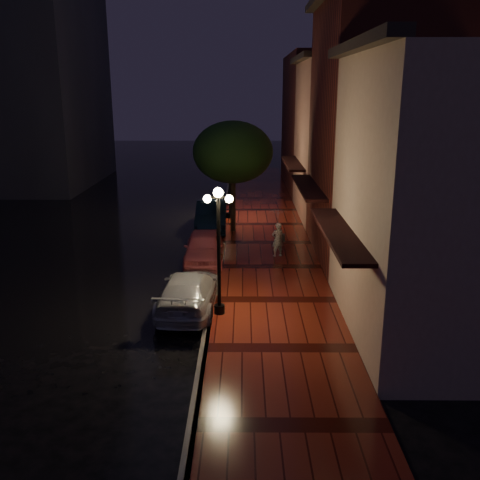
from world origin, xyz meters
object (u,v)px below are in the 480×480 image
(navy_car, at_px, (212,216))
(woman_with_umbrella, at_px, (278,225))
(streetlamp_near, at_px, (219,244))
(pink_car, at_px, (204,247))
(silver_car, at_px, (189,291))
(streetlamp_far, at_px, (230,177))
(parking_meter, at_px, (219,258))
(street_tree, at_px, (233,154))

(navy_car, xyz_separation_m, woman_with_umbrella, (3.30, -5.39, 0.82))
(streetlamp_near, height_order, pink_car, streetlamp_near)
(streetlamp_near, relative_size, woman_with_umbrella, 1.97)
(navy_car, bearing_deg, silver_car, -91.75)
(navy_car, bearing_deg, streetlamp_far, 64.98)
(silver_car, distance_m, parking_meter, 3.39)
(street_tree, xyz_separation_m, navy_car, (-1.21, 0.87, -3.47))
(streetlamp_far, xyz_separation_m, silver_car, (-1.09, -13.32, -1.92))
(streetlamp_near, distance_m, pink_car, 6.32)
(streetlamp_near, height_order, navy_car, streetlamp_near)
(silver_car, bearing_deg, streetlamp_near, 151.10)
(street_tree, height_order, woman_with_umbrella, street_tree)
(streetlamp_near, height_order, streetlamp_far, same)
(woman_with_umbrella, bearing_deg, navy_car, -80.35)
(street_tree, bearing_deg, parking_meter, -93.73)
(navy_car, xyz_separation_m, parking_meter, (0.75, -7.91, 0.09))
(pink_car, bearing_deg, woman_with_umbrella, 7.60)
(street_tree, relative_size, pink_car, 1.39)
(streetlamp_near, distance_m, streetlamp_far, 14.00)
(streetlamp_far, xyz_separation_m, navy_car, (-0.95, -2.14, -1.83))
(woman_with_umbrella, bearing_deg, parking_meter, 22.81)
(parking_meter, bearing_deg, pink_car, 122.45)
(streetlamp_near, bearing_deg, navy_car, 94.58)
(streetlamp_far, bearing_deg, parking_meter, -91.14)
(pink_car, height_order, parking_meter, pink_car)
(streetlamp_near, xyz_separation_m, navy_car, (-0.95, 11.86, -1.83))
(pink_car, distance_m, parking_meter, 2.14)
(streetlamp_far, height_order, navy_car, streetlamp_far)
(streetlamp_far, distance_m, pink_car, 8.32)
(silver_car, xyz_separation_m, woman_with_umbrella, (3.44, 5.79, 0.91))
(streetlamp_far, height_order, silver_car, streetlamp_far)
(streetlamp_near, height_order, parking_meter, streetlamp_near)
(streetlamp_near, bearing_deg, woman_with_umbrella, 70.02)
(pink_car, height_order, silver_car, pink_car)
(streetlamp_far, xyz_separation_m, street_tree, (0.26, -3.01, 1.64))
(navy_car, bearing_deg, woman_with_umbrella, -59.53)
(streetlamp_far, height_order, parking_meter, streetlamp_far)
(streetlamp_near, distance_m, street_tree, 11.12)
(silver_car, xyz_separation_m, parking_meter, (0.89, 3.27, 0.18))
(pink_car, xyz_separation_m, parking_meter, (0.75, -2.00, 0.15))
(navy_car, xyz_separation_m, silver_car, (-0.14, -11.18, -0.09))
(silver_car, bearing_deg, street_tree, -94.28)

